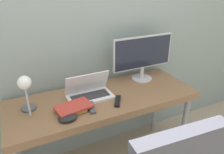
{
  "coord_description": "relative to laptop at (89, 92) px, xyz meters",
  "views": [
    {
      "loc": [
        -0.62,
        -1.16,
        1.68
      ],
      "look_at": [
        0.06,
        0.26,
        0.94
      ],
      "focal_mm": 35.0,
      "sensor_mm": 36.0,
      "label": 1
    }
  ],
  "objects": [
    {
      "name": "tv_remote",
      "position": [
        0.17,
        -0.18,
        -0.03
      ],
      "size": [
        0.12,
        0.16,
        0.02
      ],
      "color": "black",
      "rests_on": "desk"
    },
    {
      "name": "desk_lamp",
      "position": [
        -0.48,
        -0.07,
        0.17
      ],
      "size": [
        0.11,
        0.22,
        0.32
      ],
      "color": "#4C4C51",
      "rests_on": "desk"
    },
    {
      "name": "wall_back",
      "position": [
        0.11,
        0.31,
        0.49
      ],
      "size": [
        8.0,
        0.05,
        2.6
      ],
      "color": "gray",
      "rests_on": "ground_plane"
    },
    {
      "name": "book_stack",
      "position": [
        -0.19,
        -0.15,
        -0.02
      ],
      "size": [
        0.28,
        0.2,
        0.05
      ],
      "color": "gold",
      "rests_on": "desk"
    },
    {
      "name": "laptop",
      "position": [
        0.0,
        0.0,
        0.0
      ],
      "size": [
        0.37,
        0.21,
        0.2
      ],
      "color": "silver",
      "rests_on": "desk"
    },
    {
      "name": "game_controller",
      "position": [
        -0.25,
        -0.24,
        -0.02
      ],
      "size": [
        0.13,
        0.1,
        0.04
      ],
      "color": "black",
      "rests_on": "desk"
    },
    {
      "name": "monitor",
      "position": [
        0.58,
        0.11,
        0.2
      ],
      "size": [
        0.61,
        0.2,
        0.42
      ],
      "color": "#B7B7BC",
      "rests_on": "desk"
    },
    {
      "name": "media_remote",
      "position": [
        -0.04,
        -0.18,
        -0.03
      ],
      "size": [
        0.07,
        0.16,
        0.02
      ],
      "color": "#4C4C51",
      "rests_on": "desk"
    },
    {
      "name": "desk",
      "position": [
        0.11,
        -0.05,
        -0.12
      ],
      "size": [
        1.56,
        0.58,
        0.76
      ],
      "color": "brown",
      "rests_on": "ground_plane"
    }
  ]
}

